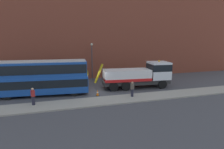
{
  "coord_description": "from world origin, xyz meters",
  "views": [
    {
      "loc": [
        -4.82,
        -22.96,
        6.54
      ],
      "look_at": [
        2.19,
        0.16,
        2.0
      ],
      "focal_mm": 30.78,
      "sensor_mm": 36.0,
      "label": 1
    }
  ],
  "objects_px": {
    "double_decker_bus": "(39,77)",
    "recovery_tow_truck": "(140,75)",
    "pedestrian_bystander": "(132,89)",
    "traffic_cone_near_bus": "(98,93)",
    "street_lamp": "(92,59)",
    "pedestrian_onlooker": "(33,97)"
  },
  "relations": [
    {
      "from": "recovery_tow_truck",
      "to": "pedestrian_onlooker",
      "type": "distance_m",
      "value": 13.54
    },
    {
      "from": "pedestrian_bystander",
      "to": "street_lamp",
      "type": "relative_size",
      "value": 0.29
    },
    {
      "from": "recovery_tow_truck",
      "to": "pedestrian_bystander",
      "type": "bearing_deg",
      "value": -118.98
    },
    {
      "from": "traffic_cone_near_bus",
      "to": "recovery_tow_truck",
      "type": "bearing_deg",
      "value": 18.2
    },
    {
      "from": "pedestrian_onlooker",
      "to": "street_lamp",
      "type": "relative_size",
      "value": 0.29
    },
    {
      "from": "pedestrian_bystander",
      "to": "street_lamp",
      "type": "height_order",
      "value": "street_lamp"
    },
    {
      "from": "pedestrian_bystander",
      "to": "traffic_cone_near_bus",
      "type": "height_order",
      "value": "pedestrian_bystander"
    },
    {
      "from": "double_decker_bus",
      "to": "pedestrian_bystander",
      "type": "xyz_separation_m",
      "value": [
        9.88,
        -3.99,
        -1.25
      ]
    },
    {
      "from": "pedestrian_onlooker",
      "to": "double_decker_bus",
      "type": "bearing_deg",
      "value": 55.2
    },
    {
      "from": "traffic_cone_near_bus",
      "to": "double_decker_bus",
      "type": "bearing_deg",
      "value": 161.76
    },
    {
      "from": "pedestrian_bystander",
      "to": "traffic_cone_near_bus",
      "type": "relative_size",
      "value": 2.38
    },
    {
      "from": "recovery_tow_truck",
      "to": "double_decker_bus",
      "type": "relative_size",
      "value": 0.91
    },
    {
      "from": "double_decker_bus",
      "to": "recovery_tow_truck",
      "type": "bearing_deg",
      "value": 5.12
    },
    {
      "from": "pedestrian_bystander",
      "to": "traffic_cone_near_bus",
      "type": "xyz_separation_m",
      "value": [
        -3.54,
        1.89,
        -0.64
      ]
    },
    {
      "from": "pedestrian_bystander",
      "to": "traffic_cone_near_bus",
      "type": "distance_m",
      "value": 4.06
    },
    {
      "from": "pedestrian_bystander",
      "to": "traffic_cone_near_bus",
      "type": "bearing_deg",
      "value": 21.88
    },
    {
      "from": "double_decker_bus",
      "to": "street_lamp",
      "type": "height_order",
      "value": "street_lamp"
    },
    {
      "from": "double_decker_bus",
      "to": "pedestrian_bystander",
      "type": "bearing_deg",
      "value": -16.64
    },
    {
      "from": "double_decker_bus",
      "to": "street_lamp",
      "type": "distance_m",
      "value": 9.73
    },
    {
      "from": "street_lamp",
      "to": "recovery_tow_truck",
      "type": "bearing_deg",
      "value": -50.33
    },
    {
      "from": "recovery_tow_truck",
      "to": "traffic_cone_near_bus",
      "type": "distance_m",
      "value": 6.71
    },
    {
      "from": "double_decker_bus",
      "to": "traffic_cone_near_bus",
      "type": "bearing_deg",
      "value": -12.92
    }
  ]
}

